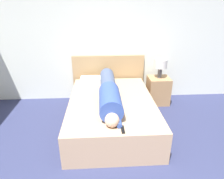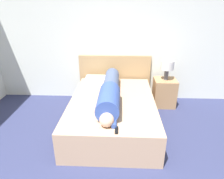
% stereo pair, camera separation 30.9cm
% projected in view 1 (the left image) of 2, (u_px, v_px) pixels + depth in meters
% --- Properties ---
extents(wall_back, '(6.36, 0.06, 2.60)m').
position_uv_depth(wall_back, '(111.00, 39.00, 4.07)').
color(wall_back, silver).
rests_on(wall_back, ground_plane).
extents(bed, '(1.40, 2.02, 0.48)m').
position_uv_depth(bed, '(111.00, 112.00, 3.43)').
color(bed, tan).
rests_on(bed, ground_plane).
extents(headboard, '(1.52, 0.04, 0.97)m').
position_uv_depth(headboard, '(108.00, 78.00, 4.33)').
color(headboard, tan).
rests_on(headboard, ground_plane).
extents(nightstand, '(0.43, 0.41, 0.56)m').
position_uv_depth(nightstand, '(158.00, 90.00, 4.19)').
color(nightstand, '#A37A51').
rests_on(nightstand, ground_plane).
extents(table_lamp, '(0.25, 0.25, 0.39)m').
position_uv_depth(table_lamp, '(161.00, 65.00, 3.97)').
color(table_lamp, '#4C4C51').
rests_on(table_lamp, nightstand).
extents(person_lying, '(0.33, 1.77, 0.33)m').
position_uv_depth(person_lying, '(109.00, 93.00, 3.23)').
color(person_lying, '#DBB293').
rests_on(person_lying, bed).
extents(pillow_near_headboard, '(0.54, 0.28, 0.11)m').
position_uv_depth(pillow_near_headboard, '(94.00, 80.00, 4.00)').
color(pillow_near_headboard, silver).
rests_on(pillow_near_headboard, bed).
extents(tv_remote, '(0.04, 0.15, 0.02)m').
position_uv_depth(tv_remote, '(123.00, 130.00, 2.52)').
color(tv_remote, black).
rests_on(tv_remote, bed).
extents(cell_phone, '(0.06, 0.13, 0.01)m').
position_uv_depth(cell_phone, '(102.00, 130.00, 2.52)').
color(cell_phone, '#B2B7BC').
rests_on(cell_phone, bed).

